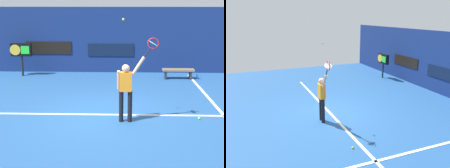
% 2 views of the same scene
% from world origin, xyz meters
% --- Properties ---
extents(ground_plane, '(18.00, 18.00, 0.00)m').
position_xyz_m(ground_plane, '(0.00, 0.00, 0.00)').
color(ground_plane, '#23518C').
extents(back_wall, '(18.00, 0.20, 3.11)m').
position_xyz_m(back_wall, '(0.00, 6.08, 1.56)').
color(back_wall, navy).
rests_on(back_wall, ground_plane).
extents(sponsor_banner_center, '(2.20, 0.03, 0.60)m').
position_xyz_m(sponsor_banner_center, '(0.00, 5.96, 1.10)').
color(sponsor_banner_center, '#0C1933').
extents(sponsor_banner_portside, '(2.20, 0.03, 0.60)m').
position_xyz_m(sponsor_banner_portside, '(-3.00, 5.96, 1.19)').
color(sponsor_banner_portside, black).
extents(court_baseline, '(10.00, 0.10, 0.01)m').
position_xyz_m(court_baseline, '(0.00, -0.02, 0.01)').
color(court_baseline, white).
rests_on(court_baseline, ground_plane).
extents(court_sideline, '(0.10, 7.00, 0.01)m').
position_xyz_m(court_sideline, '(3.67, 2.00, 0.01)').
color(court_sideline, white).
rests_on(court_sideline, ground_plane).
extents(tennis_player, '(0.79, 0.31, 1.93)m').
position_xyz_m(tennis_player, '(0.66, -0.56, 1.01)').
color(tennis_player, black).
rests_on(tennis_player, ground_plane).
extents(tennis_racket, '(0.47, 0.27, 0.60)m').
position_xyz_m(tennis_racket, '(1.37, -0.56, 2.25)').
color(tennis_racket, black).
extents(tennis_ball, '(0.07, 0.07, 0.07)m').
position_xyz_m(tennis_ball, '(0.56, -0.47, 2.92)').
color(tennis_ball, '#CCE033').
extents(scoreboard_clock, '(0.96, 0.20, 1.53)m').
position_xyz_m(scoreboard_clock, '(-4.08, 5.09, 1.17)').
color(scoreboard_clock, black).
rests_on(scoreboard_clock, ground_plane).
extents(spare_ball, '(0.07, 0.07, 0.07)m').
position_xyz_m(spare_ball, '(2.84, -0.33, 0.03)').
color(spare_ball, '#CCE033').
rests_on(spare_ball, ground_plane).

